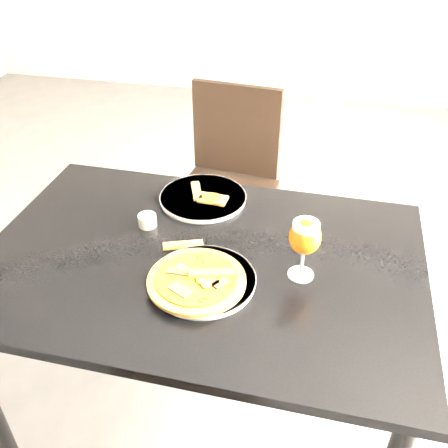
% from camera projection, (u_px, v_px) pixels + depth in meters
% --- Properties ---
extents(ground, '(6.00, 6.00, 0.00)m').
position_uv_depth(ground, '(150.00, 363.00, 2.00)').
color(ground, '#555558').
rests_on(ground, ground).
extents(dining_table, '(1.21, 0.82, 0.75)m').
position_uv_depth(dining_table, '(202.00, 281.00, 1.42)').
color(dining_table, black).
rests_on(dining_table, ground).
extents(chair_far, '(0.45, 0.45, 0.89)m').
position_uv_depth(chair_far, '(227.00, 182.00, 2.19)').
color(chair_far, black).
rests_on(chair_far, ground).
extents(plate_main, '(0.33, 0.33, 0.01)m').
position_uv_depth(plate_main, '(203.00, 280.00, 1.27)').
color(plate_main, silver).
rests_on(plate_main, dining_table).
extents(pizza, '(0.25, 0.25, 0.03)m').
position_uv_depth(pizza, '(197.00, 279.00, 1.25)').
color(pizza, olive).
rests_on(pizza, plate_main).
extents(plate_second, '(0.35, 0.35, 0.01)m').
position_uv_depth(plate_second, '(203.00, 198.00, 1.59)').
color(plate_second, silver).
rests_on(plate_second, dining_table).
extents(crust_scraps, '(0.14, 0.12, 0.01)m').
position_uv_depth(crust_scraps, '(207.00, 196.00, 1.58)').
color(crust_scraps, olive).
rests_on(crust_scraps, plate_second).
extents(loose_crust, '(0.11, 0.06, 0.01)m').
position_uv_depth(loose_crust, '(183.00, 245.00, 1.40)').
color(loose_crust, olive).
rests_on(loose_crust, dining_table).
extents(sauce_cup, '(0.05, 0.05, 0.04)m').
position_uv_depth(sauce_cup, '(147.00, 220.00, 1.47)').
color(sauce_cup, '#B7B8A5').
rests_on(sauce_cup, dining_table).
extents(beer_glass, '(0.08, 0.08, 0.17)m').
position_uv_depth(beer_glass, '(305.00, 238.00, 1.23)').
color(beer_glass, '#B6BBC0').
rests_on(beer_glass, dining_table).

